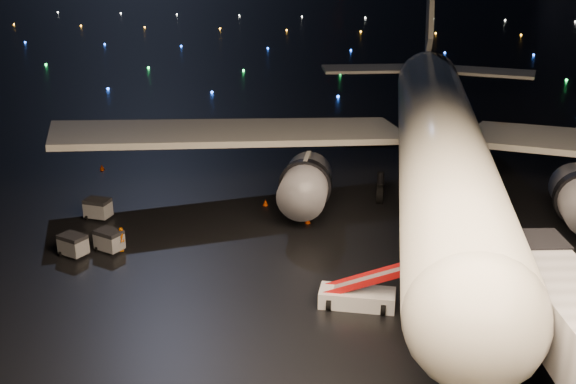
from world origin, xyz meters
name	(u,v)px	position (x,y,z in m)	size (l,w,h in m)	color
lane_centre	(442,252)	(12.00, 15.00, 0.01)	(0.25, 80.00, 0.02)	gold
airliner	(441,89)	(11.80, 26.67, 9.05)	(63.89, 60.70, 18.10)	silver
belt_loader	(358,282)	(6.64, 6.61, 1.60)	(6.59, 1.80, 3.20)	silver
crew_c	(122,239)	(-10.09, 11.89, 0.88)	(1.03, 0.43, 1.76)	orange
safety_cone_0	(308,220)	(2.08, 18.83, 0.25)	(0.44, 0.44, 0.50)	#EF3D00
safety_cone_1	(290,188)	(-0.34, 25.57, 0.27)	(0.48, 0.48, 0.55)	#EF3D00
safety_cone_2	(265,202)	(-1.80, 22.00, 0.25)	(0.44, 0.44, 0.51)	#EF3D00
safety_cone_3	(102,167)	(-18.48, 28.56, 0.27)	(0.47, 0.47, 0.53)	#EF3D00
taxiway_lights	(356,45)	(0.00, 106.00, 0.18)	(164.00, 92.00, 0.36)	black
baggage_cart_0	(73,245)	(-13.10, 10.62, 0.77)	(1.80, 1.26, 1.53)	gray
baggage_cart_1	(109,241)	(-10.94, 11.71, 0.78)	(1.82, 1.28, 1.55)	gray
baggage_cart_2	(98,209)	(-14.09, 17.26, 0.79)	(1.87, 1.31, 1.59)	gray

